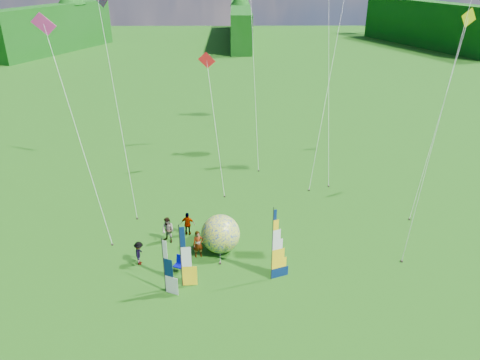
{
  "coord_description": "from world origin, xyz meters",
  "views": [
    {
      "loc": [
        -1.25,
        -19.4,
        16.74
      ],
      "look_at": [
        -1.0,
        4.0,
        5.5
      ],
      "focal_mm": 35.0,
      "sensor_mm": 36.0,
      "label": 1
    }
  ],
  "objects_px": {
    "bol_inflatable": "(220,234)",
    "spectator_c": "(139,253)",
    "kite_whale": "(330,60)",
    "feather_banner_main": "(272,246)",
    "side_banner_left": "(181,257)",
    "spectator_b": "(168,230)",
    "spectator_d": "(188,224)",
    "camp_chair": "(179,264)",
    "spectator_a": "(198,244)",
    "side_banner_far": "(164,267)"
  },
  "relations": [
    {
      "from": "feather_banner_main",
      "to": "spectator_d",
      "type": "xyz_separation_m",
      "value": [
        -5.18,
        4.82,
        -1.46
      ]
    },
    {
      "from": "bol_inflatable",
      "to": "spectator_c",
      "type": "height_order",
      "value": "bol_inflatable"
    },
    {
      "from": "camp_chair",
      "to": "kite_whale",
      "type": "relative_size",
      "value": 0.05
    },
    {
      "from": "side_banner_left",
      "to": "spectator_d",
      "type": "xyz_separation_m",
      "value": [
        -0.16,
        5.35,
        -1.11
      ]
    },
    {
      "from": "side_banner_left",
      "to": "spectator_c",
      "type": "height_order",
      "value": "side_banner_left"
    },
    {
      "from": "feather_banner_main",
      "to": "spectator_d",
      "type": "relative_size",
      "value": 2.79
    },
    {
      "from": "side_banner_far",
      "to": "spectator_d",
      "type": "xyz_separation_m",
      "value": [
        0.71,
        5.88,
        -0.87
      ]
    },
    {
      "from": "feather_banner_main",
      "to": "side_banner_far",
      "type": "relative_size",
      "value": 1.34
    },
    {
      "from": "kite_whale",
      "to": "feather_banner_main",
      "type": "bearing_deg",
      "value": -123.0
    },
    {
      "from": "side_banner_far",
      "to": "spectator_a",
      "type": "relative_size",
      "value": 1.91
    },
    {
      "from": "spectator_c",
      "to": "spectator_d",
      "type": "xyz_separation_m",
      "value": [
        2.6,
        3.25,
        0.06
      ]
    },
    {
      "from": "feather_banner_main",
      "to": "spectator_a",
      "type": "height_order",
      "value": "feather_banner_main"
    },
    {
      "from": "bol_inflatable",
      "to": "spectator_b",
      "type": "height_order",
      "value": "bol_inflatable"
    },
    {
      "from": "spectator_b",
      "to": "camp_chair",
      "type": "relative_size",
      "value": 1.78
    },
    {
      "from": "bol_inflatable",
      "to": "kite_whale",
      "type": "xyz_separation_m",
      "value": [
        8.74,
        14.25,
        7.82
      ]
    },
    {
      "from": "spectator_a",
      "to": "kite_whale",
      "type": "distance_m",
      "value": 19.75
    },
    {
      "from": "spectator_c",
      "to": "side_banner_far",
      "type": "bearing_deg",
      "value": -144.11
    },
    {
      "from": "spectator_c",
      "to": "kite_whale",
      "type": "xyz_separation_m",
      "value": [
        13.56,
        15.63,
        8.28
      ]
    },
    {
      "from": "spectator_a",
      "to": "kite_whale",
      "type": "xyz_separation_m",
      "value": [
        10.09,
        14.89,
        8.15
      ]
    },
    {
      "from": "side_banner_left",
      "to": "kite_whale",
      "type": "distance_m",
      "value": 21.94
    },
    {
      "from": "spectator_b",
      "to": "spectator_a",
      "type": "bearing_deg",
      "value": -7.93
    },
    {
      "from": "spectator_d",
      "to": "kite_whale",
      "type": "xyz_separation_m",
      "value": [
        10.95,
        12.37,
        8.22
      ]
    },
    {
      "from": "side_banner_left",
      "to": "spectator_b",
      "type": "distance_m",
      "value": 4.79
    },
    {
      "from": "side_banner_left",
      "to": "spectator_d",
      "type": "height_order",
      "value": "side_banner_left"
    },
    {
      "from": "feather_banner_main",
      "to": "spectator_d",
      "type": "distance_m",
      "value": 7.22
    },
    {
      "from": "kite_whale",
      "to": "spectator_c",
      "type": "bearing_deg",
      "value": -145.36
    },
    {
      "from": "spectator_d",
      "to": "camp_chair",
      "type": "xyz_separation_m",
      "value": [
        -0.18,
        -4.03,
        -0.32
      ]
    },
    {
      "from": "feather_banner_main",
      "to": "side_banner_left",
      "type": "height_order",
      "value": "feather_banner_main"
    },
    {
      "from": "bol_inflatable",
      "to": "spectator_d",
      "type": "bearing_deg",
      "value": 139.64
    },
    {
      "from": "bol_inflatable",
      "to": "spectator_c",
      "type": "xyz_separation_m",
      "value": [
        -4.81,
        -1.37,
        -0.45
      ]
    },
    {
      "from": "feather_banner_main",
      "to": "camp_chair",
      "type": "bearing_deg",
      "value": 150.22
    },
    {
      "from": "spectator_a",
      "to": "bol_inflatable",
      "type": "bearing_deg",
      "value": 13.79
    },
    {
      "from": "spectator_a",
      "to": "spectator_c",
      "type": "height_order",
      "value": "spectator_a"
    },
    {
      "from": "bol_inflatable",
      "to": "camp_chair",
      "type": "height_order",
      "value": "bol_inflatable"
    },
    {
      "from": "side_banner_left",
      "to": "bol_inflatable",
      "type": "distance_m",
      "value": 4.1
    },
    {
      "from": "side_banner_left",
      "to": "spectator_a",
      "type": "height_order",
      "value": "side_banner_left"
    },
    {
      "from": "bol_inflatable",
      "to": "camp_chair",
      "type": "xyz_separation_m",
      "value": [
        -2.39,
        -2.15,
        -0.72
      ]
    },
    {
      "from": "feather_banner_main",
      "to": "bol_inflatable",
      "type": "bearing_deg",
      "value": 113.84
    },
    {
      "from": "feather_banner_main",
      "to": "bol_inflatable",
      "type": "xyz_separation_m",
      "value": [
        -2.96,
        2.94,
        -1.06
      ]
    },
    {
      "from": "side_banner_far",
      "to": "kite_whale",
      "type": "distance_m",
      "value": 22.88
    },
    {
      "from": "spectator_a",
      "to": "spectator_d",
      "type": "distance_m",
      "value": 2.66
    },
    {
      "from": "side_banner_far",
      "to": "spectator_b",
      "type": "xyz_separation_m",
      "value": [
        -0.48,
        5.01,
        -0.81
      ]
    },
    {
      "from": "feather_banner_main",
      "to": "spectator_b",
      "type": "bearing_deg",
      "value": 126.81
    },
    {
      "from": "feather_banner_main",
      "to": "spectator_a",
      "type": "xyz_separation_m",
      "value": [
        -4.31,
        2.3,
        -1.39
      ]
    },
    {
      "from": "side_banner_left",
      "to": "bol_inflatable",
      "type": "height_order",
      "value": "side_banner_left"
    },
    {
      "from": "side_banner_far",
      "to": "spectator_a",
      "type": "distance_m",
      "value": 3.8
    },
    {
      "from": "spectator_b",
      "to": "kite_whale",
      "type": "xyz_separation_m",
      "value": [
        12.14,
        13.25,
        8.15
      ]
    },
    {
      "from": "side_banner_left",
      "to": "spectator_b",
      "type": "xyz_separation_m",
      "value": [
        -1.34,
        4.48,
        -1.04
      ]
    },
    {
      "from": "camp_chair",
      "to": "kite_whale",
      "type": "height_order",
      "value": "kite_whale"
    },
    {
      "from": "spectator_c",
      "to": "kite_whale",
      "type": "bearing_deg",
      "value": -40.76
    }
  ]
}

